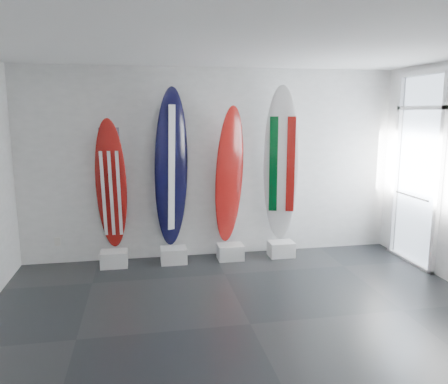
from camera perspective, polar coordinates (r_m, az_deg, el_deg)
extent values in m
plane|color=black|center=(5.08, 3.44, -16.78)|extent=(6.00, 6.00, 0.00)
plane|color=white|center=(4.57, 3.87, 18.93)|extent=(6.00, 6.00, 0.00)
plane|color=silver|center=(7.02, -1.36, 3.68)|extent=(6.00, 0.00, 6.00)
plane|color=silver|center=(2.34, 19.08, -10.69)|extent=(6.00, 0.00, 6.00)
cube|color=silver|center=(6.94, -14.09, -8.42)|extent=(0.40, 0.30, 0.24)
ellipsoid|color=maroon|center=(6.77, -14.46, 0.85)|extent=(0.48, 0.38, 2.00)
cube|color=silver|center=(6.93, -6.56, -8.17)|extent=(0.40, 0.30, 0.24)
ellipsoid|color=black|center=(6.73, -6.86, 3.01)|extent=(0.60, 0.42, 2.45)
cube|color=silver|center=(7.05, 0.83, -7.80)|extent=(0.40, 0.30, 0.24)
ellipsoid|color=maroon|center=(6.87, 0.69, 2.09)|extent=(0.57, 0.46, 2.19)
cube|color=silver|center=(7.25, 7.43, -7.35)|extent=(0.40, 0.30, 0.24)
ellipsoid|color=silver|center=(7.06, 7.44, 3.52)|extent=(0.62, 0.43, 2.50)
cube|color=silver|center=(7.26, -20.85, -6.04)|extent=(0.09, 0.02, 0.13)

